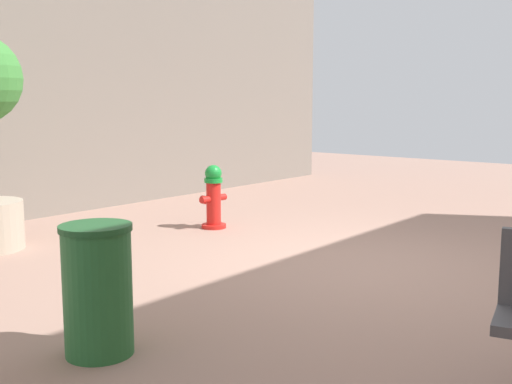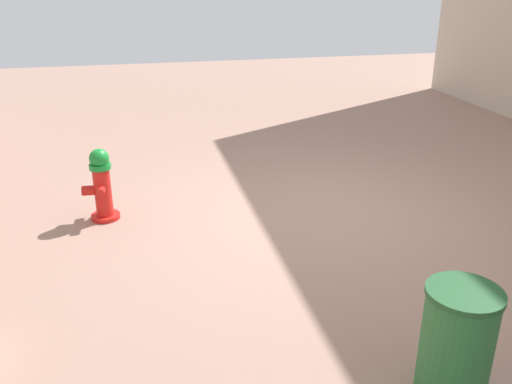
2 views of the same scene
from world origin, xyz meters
name	(u,v)px [view 2 (image 2 of 2)]	position (x,y,z in m)	size (l,w,h in m)	color
ground_plane	(329,213)	(0.00, 0.00, 0.00)	(23.40, 23.40, 0.00)	#9E7A6B
fire_hydrant	(102,185)	(2.56, -0.47, 0.42)	(0.39, 0.42, 0.84)	red
trash_bin	(455,349)	(0.30, 3.03, 0.44)	(0.47, 0.47, 0.87)	#266633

